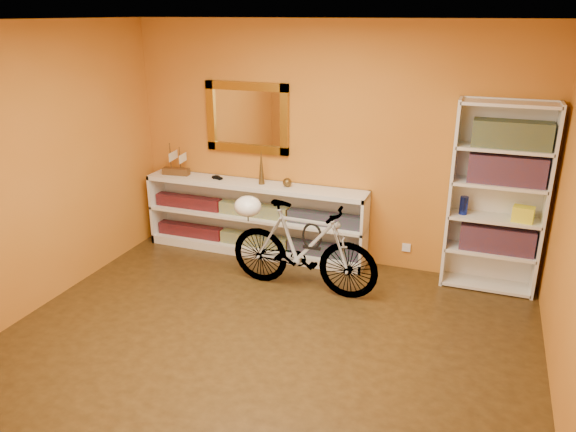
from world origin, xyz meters
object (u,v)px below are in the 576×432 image
(console_unit, at_px, (255,218))
(helmet, at_px, (248,206))
(bicycle, at_px, (303,247))
(bookcase, at_px, (497,199))

(console_unit, height_order, helmet, helmet)
(console_unit, bearing_deg, bicycle, -39.53)
(console_unit, relative_size, helmet, 9.33)
(bookcase, height_order, bicycle, bookcase)
(console_unit, distance_m, helmet, 0.79)
(bookcase, bearing_deg, helmet, -164.00)
(bicycle, bearing_deg, console_unit, 52.86)
(console_unit, distance_m, bookcase, 2.62)
(helmet, bearing_deg, bicycle, -2.39)
(console_unit, height_order, bookcase, bookcase)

